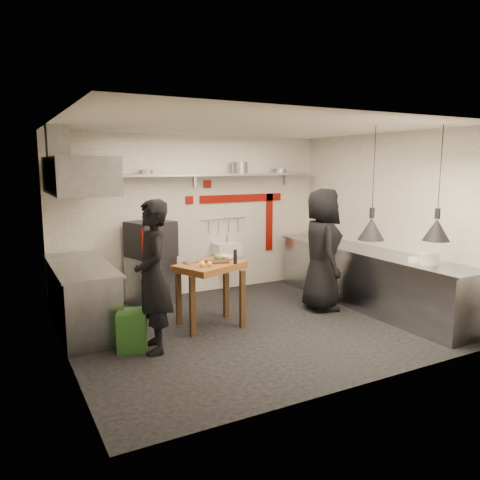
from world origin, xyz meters
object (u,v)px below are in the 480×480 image
oven_stand (151,280)px  combi_oven (151,239)px  green_bin (132,330)px  chef_right (322,249)px  chef_left (153,277)px  prep_table (210,295)px

oven_stand → combi_oven: 0.69m
green_bin → chef_right: 3.23m
combi_oven → chef_left: (-0.59, -1.96, -0.15)m
combi_oven → green_bin: (-0.83, -1.80, -0.84)m
green_bin → prep_table: bearing=15.1°
green_bin → chef_left: 0.75m
prep_table → green_bin: bearing=172.6°
combi_oven → prep_table: bearing=-93.3°
oven_stand → combi_oven: combi_oven is taller
oven_stand → prep_table: 1.52m
prep_table → chef_left: 1.20m
combi_oven → chef_left: size_ratio=0.35×
green_bin → oven_stand: bearing=65.6°
oven_stand → chef_left: 2.09m
oven_stand → green_bin: 1.97m
prep_table → chef_right: bearing=-24.6°
green_bin → chef_right: bearing=4.7°
prep_table → chef_left: (-0.98, -0.48, 0.48)m
combi_oven → chef_right: (2.31, -1.54, -0.12)m
combi_oven → prep_table: 1.65m
oven_stand → prep_table: prep_table is taller
chef_right → chef_left: bearing=118.8°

